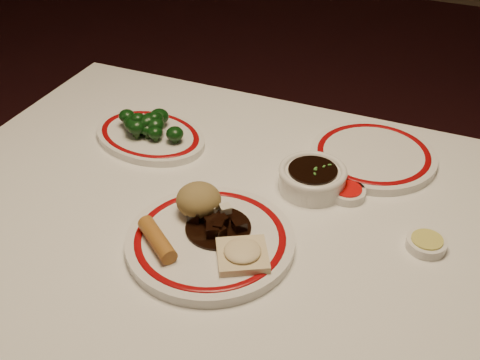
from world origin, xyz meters
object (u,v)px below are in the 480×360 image
at_px(stirfry_heap, 216,224).
at_px(main_plate, 210,241).
at_px(fried_wonton, 242,253).
at_px(rice_mound, 199,200).
at_px(soy_bowl, 312,179).
at_px(broccoli_plate, 150,136).
at_px(spring_roll, 157,239).
at_px(broccoli_pile, 146,123).
at_px(dining_table, 244,271).

bearing_deg(stirfry_heap, main_plate, -90.40).
bearing_deg(fried_wonton, rice_mound, 146.27).
bearing_deg(fried_wonton, stirfry_heap, 143.90).
height_order(fried_wonton, soy_bowl, soy_bowl).
bearing_deg(rice_mound, broccoli_plate, 137.03).
xyz_separation_m(spring_roll, fried_wonton, (0.13, 0.03, -0.00)).
distance_m(spring_roll, broccoli_pile, 0.34).
relative_size(stirfry_heap, soy_bowl, 0.89).
relative_size(stirfry_heap, broccoli_pile, 0.71).
distance_m(dining_table, main_plate, 0.12).
xyz_separation_m(dining_table, soy_bowl, (0.07, 0.16, 0.11)).
height_order(spring_roll, broccoli_plate, spring_roll).
relative_size(fried_wonton, broccoli_plate, 0.37).
distance_m(rice_mound, spring_roll, 0.10).
xyz_separation_m(main_plate, soy_bowl, (0.10, 0.21, 0.01)).
height_order(fried_wonton, stirfry_heap, stirfry_heap).
bearing_deg(fried_wonton, soy_bowl, 81.28).
distance_m(fried_wonton, stirfry_heap, 0.08).
height_order(dining_table, fried_wonton, fried_wonton).
relative_size(dining_table, broccoli_plate, 4.35).
distance_m(stirfry_heap, broccoli_pile, 0.33).
relative_size(dining_table, broccoli_pile, 7.92).
distance_m(main_plate, soy_bowl, 0.23).
relative_size(dining_table, soy_bowl, 10.02).
height_order(rice_mound, spring_roll, rice_mound).
xyz_separation_m(broccoli_pile, soy_bowl, (0.35, -0.03, -0.02)).
bearing_deg(broccoli_pile, fried_wonton, -39.34).
bearing_deg(rice_mound, soy_bowl, 48.17).
height_order(broccoli_plate, broccoli_pile, broccoli_pile).
xyz_separation_m(stirfry_heap, broccoli_pile, (-0.25, 0.21, 0.01)).
distance_m(main_plate, stirfry_heap, 0.03).
bearing_deg(stirfry_heap, rice_mound, 150.09).
xyz_separation_m(dining_table, fried_wonton, (0.03, -0.08, 0.12)).
relative_size(stirfry_heap, broccoli_plate, 0.39).
bearing_deg(broccoli_pile, main_plate, -43.13).
bearing_deg(main_plate, stirfry_heap, 89.60).
height_order(dining_table, stirfry_heap, stirfry_heap).
distance_m(broccoli_pile, soy_bowl, 0.36).
bearing_deg(dining_table, fried_wonton, -68.50).
bearing_deg(broccoli_plate, fried_wonton, -40.03).
xyz_separation_m(dining_table, stirfry_heap, (-0.03, -0.03, 0.12)).
bearing_deg(fried_wonton, main_plate, 159.75).
bearing_deg(broccoli_pile, rice_mound, -41.96).
height_order(stirfry_heap, broccoli_pile, broccoli_pile).
height_order(dining_table, rice_mound, rice_mound).
bearing_deg(broccoli_pile, broccoli_plate, 44.04).
bearing_deg(fried_wonton, spring_roll, -168.85).
relative_size(main_plate, spring_roll, 3.16).
distance_m(spring_roll, fried_wonton, 0.13).
distance_m(main_plate, broccoli_pile, 0.35).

